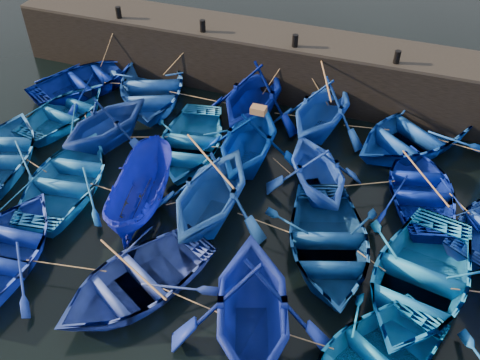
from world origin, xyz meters
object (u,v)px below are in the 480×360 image
(boat_8, at_px, (189,143))
(boat_13, at_px, (2,153))
(wooden_crate, at_px, (259,110))
(boat_0, at_px, (87,80))

(boat_8, height_order, boat_13, boat_8)
(boat_8, xyz_separation_m, boat_13, (-6.19, -2.92, -0.00))
(boat_13, xyz_separation_m, wooden_crate, (8.83, 3.04, 1.96))
(boat_13, bearing_deg, boat_0, -109.04)
(boat_0, height_order, boat_8, boat_0)
(boat_0, relative_size, wooden_crate, 9.64)
(boat_8, bearing_deg, boat_13, -165.49)
(boat_0, height_order, wooden_crate, wooden_crate)
(boat_0, xyz_separation_m, boat_13, (-0.00, -5.62, -0.01))
(wooden_crate, bearing_deg, boat_0, 163.75)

